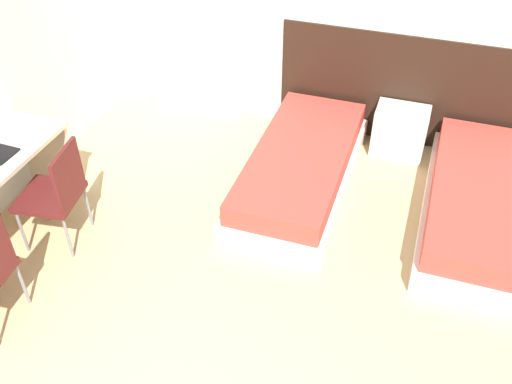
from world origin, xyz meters
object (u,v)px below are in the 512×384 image
bed_near_door (479,203)px  chair_near_laptop (56,191)px  nightstand (400,131)px  bed_near_window (300,168)px

bed_near_door → chair_near_laptop: size_ratio=2.24×
bed_near_door → nightstand: (-0.79, 0.84, 0.05)m
chair_near_laptop → bed_near_door: bearing=14.2°
chair_near_laptop → nightstand: bearing=33.5°
bed_near_door → chair_near_laptop: 3.49m
chair_near_laptop → bed_near_window: bearing=30.7°
bed_near_window → bed_near_door: (1.57, 0.00, 0.00)m
bed_near_door → bed_near_window: bearing=180.0°
nightstand → bed_near_door: bearing=-46.8°
nightstand → chair_near_laptop: 3.26m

